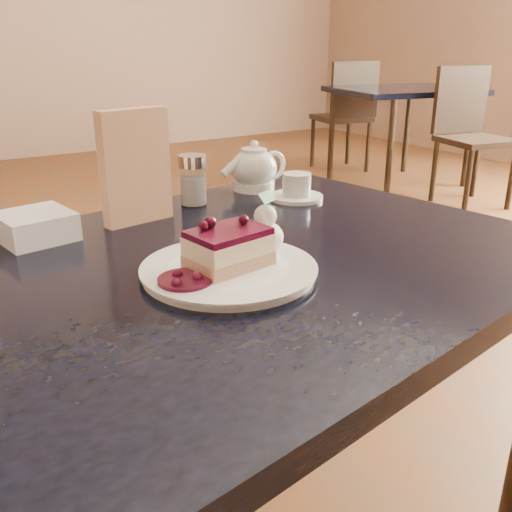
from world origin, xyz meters
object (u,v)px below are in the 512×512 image
bg_table_far_right (396,176)px  cheesecake_slice (229,248)px  main_table (211,309)px  dessert_plate (229,270)px  tea_set (262,174)px

bg_table_far_right → cheesecake_slice: bearing=-127.5°
main_table → dessert_plate: (0.01, -0.04, 0.08)m
dessert_plate → tea_set: (0.29, 0.36, 0.03)m
tea_set → bg_table_far_right: tea_set is taller
cheesecake_slice → bg_table_far_right: (2.63, 2.20, -0.65)m
main_table → cheesecake_slice: cheesecake_slice is taller
tea_set → bg_table_far_right: bearing=38.1°
dessert_plate → bg_table_far_right: dessert_plate is taller
cheesecake_slice → tea_set: (0.29, 0.36, 0.00)m
tea_set → bg_table_far_right: 3.05m
tea_set → dessert_plate: bearing=-128.9°
bg_table_far_right → dessert_plate: bearing=-127.5°
dessert_plate → main_table: bearing=99.2°
cheesecake_slice → bg_table_far_right: cheesecake_slice is taller
bg_table_far_right → main_table: bearing=-128.1°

